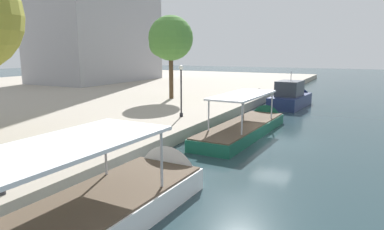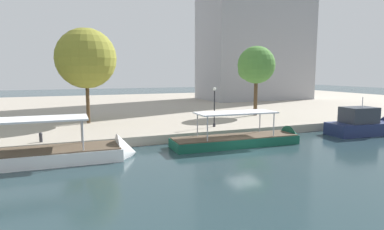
{
  "view_description": "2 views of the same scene",
  "coord_description": "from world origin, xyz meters",
  "px_view_note": "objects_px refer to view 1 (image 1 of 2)",
  "views": [
    {
      "loc": [
        -22.35,
        -5.43,
        5.88
      ],
      "look_at": [
        -3.88,
        4.11,
        2.03
      ],
      "focal_mm": 32.09,
      "sensor_mm": 36.0,
      "label": 1
    },
    {
      "loc": [
        -13.5,
        -22.33,
        6.37
      ],
      "look_at": [
        -2.58,
        4.93,
        2.52
      ],
      "focal_mm": 30.59,
      "sensor_mm": 36.0,
      "label": 2
    }
  ],
  "objects_px": {
    "tour_boat_1": "(248,128)",
    "mooring_bollard_2": "(1,183)",
    "tour_boat_0": "(93,219)",
    "motor_yacht_2": "(292,99)",
    "tree_0": "(169,40)",
    "mooring_bollard_1": "(259,92)",
    "lamp_post": "(181,88)"
  },
  "relations": [
    {
      "from": "tour_boat_1",
      "to": "tree_0",
      "type": "relative_size",
      "value": 1.42
    },
    {
      "from": "motor_yacht_2",
      "to": "lamp_post",
      "type": "bearing_deg",
      "value": 163.33
    },
    {
      "from": "tour_boat_0",
      "to": "tour_boat_1",
      "type": "distance_m",
      "value": 15.93
    },
    {
      "from": "tour_boat_1",
      "to": "tree_0",
      "type": "bearing_deg",
      "value": 57.25
    },
    {
      "from": "motor_yacht_2",
      "to": "lamp_post",
      "type": "height_order",
      "value": "lamp_post"
    },
    {
      "from": "mooring_bollard_1",
      "to": "motor_yacht_2",
      "type": "bearing_deg",
      "value": -98.32
    },
    {
      "from": "motor_yacht_2",
      "to": "tree_0",
      "type": "bearing_deg",
      "value": 121.22
    },
    {
      "from": "tour_boat_0",
      "to": "motor_yacht_2",
      "type": "xyz_separation_m",
      "value": [
        30.07,
        -0.49,
        0.42
      ]
    },
    {
      "from": "tour_boat_0",
      "to": "lamp_post",
      "type": "relative_size",
      "value": 3.28
    },
    {
      "from": "mooring_bollard_2",
      "to": "tree_0",
      "type": "xyz_separation_m",
      "value": [
        24.79,
        7.88,
        5.9
      ]
    },
    {
      "from": "lamp_post",
      "to": "tree_0",
      "type": "bearing_deg",
      "value": 35.91
    },
    {
      "from": "tour_boat_0",
      "to": "motor_yacht_2",
      "type": "bearing_deg",
      "value": 0.32
    },
    {
      "from": "tree_0",
      "to": "tour_boat_1",
      "type": "bearing_deg",
      "value": -124.89
    },
    {
      "from": "tour_boat_1",
      "to": "tour_boat_0",
      "type": "bearing_deg",
      "value": -178.42
    },
    {
      "from": "tour_boat_1",
      "to": "mooring_bollard_1",
      "type": "xyz_separation_m",
      "value": [
        14.7,
        3.51,
        0.99
      ]
    },
    {
      "from": "mooring_bollard_1",
      "to": "mooring_bollard_2",
      "type": "bearing_deg",
      "value": 179.68
    },
    {
      "from": "tour_boat_1",
      "to": "mooring_bollard_2",
      "type": "height_order",
      "value": "tour_boat_1"
    },
    {
      "from": "tour_boat_1",
      "to": "motor_yacht_2",
      "type": "bearing_deg",
      "value": 0.78
    },
    {
      "from": "motor_yacht_2",
      "to": "tree_0",
      "type": "distance_m",
      "value": 14.8
    },
    {
      "from": "mooring_bollard_1",
      "to": "tree_0",
      "type": "relative_size",
      "value": 0.1
    },
    {
      "from": "tour_boat_1",
      "to": "mooring_bollard_1",
      "type": "relative_size",
      "value": 14.42
    },
    {
      "from": "mooring_bollard_1",
      "to": "mooring_bollard_2",
      "type": "height_order",
      "value": "mooring_bollard_1"
    },
    {
      "from": "lamp_post",
      "to": "tour_boat_1",
      "type": "bearing_deg",
      "value": -83.38
    },
    {
      "from": "tour_boat_0",
      "to": "mooring_bollard_1",
      "type": "relative_size",
      "value": 15.11
    },
    {
      "from": "tour_boat_0",
      "to": "tour_boat_1",
      "type": "xyz_separation_m",
      "value": [
        15.93,
        -0.16,
        -0.05
      ]
    },
    {
      "from": "tour_boat_1",
      "to": "motor_yacht_2",
      "type": "height_order",
      "value": "motor_yacht_2"
    },
    {
      "from": "tour_boat_0",
      "to": "tree_0",
      "type": "distance_m",
      "value": 27.42
    },
    {
      "from": "mooring_bollard_1",
      "to": "mooring_bollard_2",
      "type": "distance_m",
      "value": 31.43
    },
    {
      "from": "mooring_bollard_1",
      "to": "mooring_bollard_2",
      "type": "relative_size",
      "value": 1.12
    },
    {
      "from": "tour_boat_0",
      "to": "mooring_bollard_2",
      "type": "bearing_deg",
      "value": 103.9
    },
    {
      "from": "motor_yacht_2",
      "to": "mooring_bollard_1",
      "type": "height_order",
      "value": "motor_yacht_2"
    },
    {
      "from": "tour_boat_1",
      "to": "lamp_post",
      "type": "height_order",
      "value": "lamp_post"
    }
  ]
}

